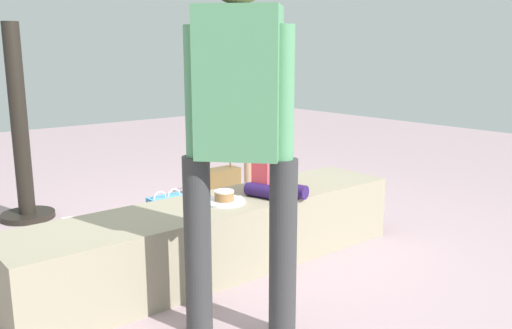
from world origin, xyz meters
name	(u,v)px	position (x,y,z in m)	size (l,w,h in m)	color
ground_plane	(220,268)	(0.00, 0.00, 0.00)	(12.00, 12.00, 0.00)	#A88D95
concrete_ledge	(220,235)	(0.00, 0.00, 0.18)	(2.20, 0.47, 0.37)	gray
child_seated	(269,155)	(0.31, -0.03, 0.58)	(0.29, 0.34, 0.48)	#2A1852
adult_standing	(239,109)	(-0.33, -0.59, 0.93)	(0.35, 0.37, 1.54)	#313234
cake_plate	(224,199)	(0.01, -0.03, 0.39)	(0.22, 0.22, 0.07)	white
gift_bag	(168,224)	(-0.08, 0.40, 0.16)	(0.21, 0.12, 0.37)	#4C99E0
railing_post	(21,145)	(-0.52, 1.56, 0.52)	(0.36, 0.36, 1.33)	black
water_bottle_far_side	(215,210)	(0.43, 0.65, 0.09)	(0.07, 0.07, 0.20)	silver
party_cup_red	(184,210)	(0.33, 0.89, 0.05)	(0.08, 0.08, 0.11)	red
cake_box_white	(86,234)	(-0.42, 0.79, 0.07)	(0.28, 0.33, 0.14)	white
handbag_black_leather	(289,199)	(0.95, 0.48, 0.11)	(0.27, 0.12, 0.30)	black
handbag_brown_canvas	(220,182)	(0.82, 1.15, 0.12)	(0.32, 0.15, 0.35)	brown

